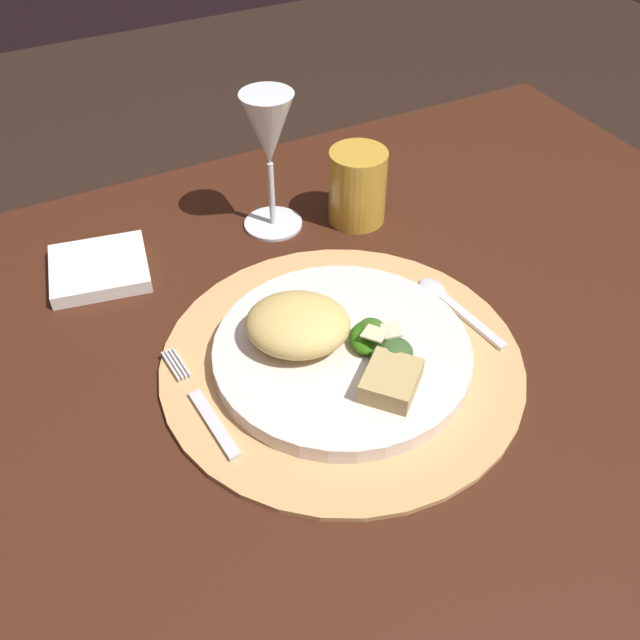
{
  "coord_description": "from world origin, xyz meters",
  "views": [
    {
      "loc": [
        -0.2,
        -0.48,
        1.29
      ],
      "look_at": [
        0.05,
        0.02,
        0.77
      ],
      "focal_mm": 40.0,
      "sensor_mm": 36.0,
      "label": 1
    }
  ],
  "objects_px": {
    "fork": "(203,406)",
    "amber_tumbler": "(357,187)",
    "dining_table": "(290,461)",
    "spoon": "(447,300)",
    "napkin": "(99,268)",
    "dinner_plate": "(342,353)",
    "wine_glass": "(269,137)"
  },
  "relations": [
    {
      "from": "wine_glass",
      "to": "dinner_plate",
      "type": "bearing_deg",
      "value": -98.48
    },
    {
      "from": "fork",
      "to": "amber_tumbler",
      "type": "distance_m",
      "value": 0.37
    },
    {
      "from": "napkin",
      "to": "amber_tumbler",
      "type": "height_order",
      "value": "amber_tumbler"
    },
    {
      "from": "dinner_plate",
      "to": "amber_tumbler",
      "type": "xyz_separation_m",
      "value": [
        0.14,
        0.22,
        0.03
      ]
    },
    {
      "from": "dinner_plate",
      "to": "napkin",
      "type": "xyz_separation_m",
      "value": [
        -0.19,
        0.26,
        -0.01
      ]
    },
    {
      "from": "napkin",
      "to": "wine_glass",
      "type": "height_order",
      "value": "wine_glass"
    },
    {
      "from": "dining_table",
      "to": "dinner_plate",
      "type": "relative_size",
      "value": 4.95
    },
    {
      "from": "fork",
      "to": "spoon",
      "type": "xyz_separation_m",
      "value": [
        0.3,
        0.02,
        -0.0
      ]
    },
    {
      "from": "wine_glass",
      "to": "amber_tumbler",
      "type": "distance_m",
      "value": 0.13
    },
    {
      "from": "dining_table",
      "to": "amber_tumbler",
      "type": "height_order",
      "value": "amber_tumbler"
    },
    {
      "from": "spoon",
      "to": "napkin",
      "type": "bearing_deg",
      "value": 144.9
    },
    {
      "from": "spoon",
      "to": "dinner_plate",
      "type": "bearing_deg",
      "value": -170.28
    },
    {
      "from": "dining_table",
      "to": "dinner_plate",
      "type": "xyz_separation_m",
      "value": [
        0.05,
        -0.03,
        0.19
      ]
    },
    {
      "from": "dinner_plate",
      "to": "wine_glass",
      "type": "bearing_deg",
      "value": 81.52
    },
    {
      "from": "dining_table",
      "to": "fork",
      "type": "relative_size",
      "value": 8.25
    },
    {
      "from": "dinner_plate",
      "to": "wine_glass",
      "type": "xyz_separation_m",
      "value": [
        0.04,
        0.26,
        0.11
      ]
    },
    {
      "from": "spoon",
      "to": "wine_glass",
      "type": "relative_size",
      "value": 0.76
    },
    {
      "from": "dining_table",
      "to": "spoon",
      "type": "relative_size",
      "value": 9.63
    },
    {
      "from": "dinner_plate",
      "to": "spoon",
      "type": "relative_size",
      "value": 1.94
    },
    {
      "from": "spoon",
      "to": "fork",
      "type": "bearing_deg",
      "value": -175.74
    },
    {
      "from": "dinner_plate",
      "to": "napkin",
      "type": "bearing_deg",
      "value": 125.6
    },
    {
      "from": "fork",
      "to": "amber_tumbler",
      "type": "height_order",
      "value": "amber_tumbler"
    },
    {
      "from": "wine_glass",
      "to": "amber_tumbler",
      "type": "bearing_deg",
      "value": -19.09
    },
    {
      "from": "spoon",
      "to": "napkin",
      "type": "xyz_separation_m",
      "value": [
        -0.34,
        0.24,
        -0.0
      ]
    },
    {
      "from": "napkin",
      "to": "dinner_plate",
      "type": "bearing_deg",
      "value": -54.4
    },
    {
      "from": "fork",
      "to": "amber_tumbler",
      "type": "xyz_separation_m",
      "value": [
        0.29,
        0.22,
        0.04
      ]
    },
    {
      "from": "wine_glass",
      "to": "amber_tumbler",
      "type": "xyz_separation_m",
      "value": [
        0.1,
        -0.04,
        -0.08
      ]
    },
    {
      "from": "fork",
      "to": "napkin",
      "type": "distance_m",
      "value": 0.26
    },
    {
      "from": "napkin",
      "to": "dining_table",
      "type": "bearing_deg",
      "value": -59.67
    },
    {
      "from": "dining_table",
      "to": "spoon",
      "type": "bearing_deg",
      "value": -1.16
    },
    {
      "from": "dinner_plate",
      "to": "amber_tumbler",
      "type": "height_order",
      "value": "amber_tumbler"
    },
    {
      "from": "spoon",
      "to": "amber_tumbler",
      "type": "xyz_separation_m",
      "value": [
        -0.01,
        0.2,
        0.04
      ]
    }
  ]
}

